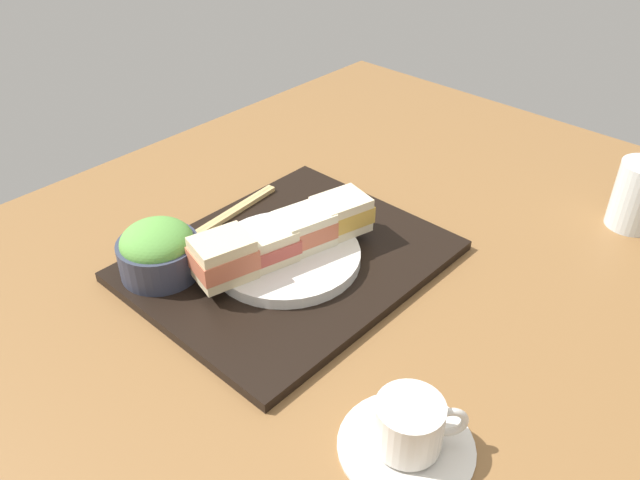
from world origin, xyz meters
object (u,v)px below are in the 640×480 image
sandwich_nearmost (341,214)px  salad_bowl (158,250)px  sandwich_inner_far (265,245)px  drinking_glass (638,195)px  sandwich_plate (286,256)px  coffee_cup (409,431)px  chopsticks_pair (225,217)px  sandwich_farmost (223,258)px  sandwich_inner_near (304,229)px

sandwich_nearmost → salad_bowl: (22.52, -12.63, -0.58)cm
sandwich_inner_far → drinking_glass: 56.58cm
salad_bowl → sandwich_plate: bearing=141.1°
coffee_cup → drinking_glass: drinking_glass is taller
sandwich_inner_far → salad_bowl: 14.27cm
drinking_glass → coffee_cup: bearing=-0.7°
drinking_glass → chopsticks_pair: bearing=-46.7°
sandwich_inner_far → chopsticks_pair: bearing=-107.1°
coffee_cup → chopsticks_pair: bearing=-107.2°
sandwich_farmost → salad_bowl: bearing=-65.7°
sandwich_nearmost → sandwich_plate: bearing=-11.9°
sandwich_inner_far → drinking_glass: drinking_glass is taller
sandwich_farmost → drinking_glass: drinking_glass is taller
salad_bowl → drinking_glass: 70.64cm
salad_bowl → drinking_glass: size_ratio=1.03×
sandwich_inner_near → sandwich_plate: bearing=-11.9°
sandwich_inner_far → sandwich_farmost: (6.19, -1.30, 0.62)cm
sandwich_plate → sandwich_farmost: (9.29, -1.95, 3.74)cm
coffee_cup → sandwich_nearmost: bearing=-127.7°
sandwich_inner_near → sandwich_farmost: size_ratio=0.96×
sandwich_plate → drinking_glass: size_ratio=1.97×
sandwich_inner_near → coffee_cup: sandwich_inner_near is taller
sandwich_nearmost → sandwich_inner_near: sandwich_nearmost is taller
sandwich_plate → sandwich_inner_far: bearing=-11.9°
coffee_cup → drinking_glass: 56.57cm
salad_bowl → chopsticks_pair: (-14.36, -3.70, -3.26)cm
salad_bowl → drinking_glass: (-57.05, 41.66, 0.24)cm
sandwich_nearmost → coffee_cup: 36.02cm
drinking_glass → sandwich_farmost: bearing=-31.8°
chopsticks_pair → sandwich_plate: bearing=85.5°
sandwich_inner_near → sandwich_inner_far: bearing=-11.9°
sandwich_plate → salad_bowl: 17.24cm
sandwich_plate → coffee_cup: bearing=67.3°
sandwich_inner_far → coffee_cup: 32.55cm
sandwich_plate → sandwich_inner_near: (-3.10, 0.65, 3.32)cm
sandwich_inner_near → sandwich_inner_far: size_ratio=0.95×
sandwich_inner_far → drinking_glass: (-46.91, 31.63, -0.08)cm
chopsticks_pair → sandwich_nearmost: bearing=116.6°
chopsticks_pair → sandwich_inner_near: bearing=97.5°
sandwich_inner_near → salad_bowl: bearing=-34.8°
coffee_cup → salad_bowl: bearing=-89.2°
sandwich_plate → salad_bowl: size_ratio=1.91×
sandwich_nearmost → chopsticks_pair: bearing=-63.4°
sandwich_inner_near → salad_bowl: size_ratio=0.79×
sandwich_farmost → drinking_glass: size_ratio=0.85×
sandwich_nearmost → salad_bowl: bearing=-29.3°
sandwich_nearmost → coffee_cup: (21.97, 28.38, -3.06)cm
salad_bowl → coffee_cup: bearing=90.8°
sandwich_inner_far → coffee_cup: bearing=72.8°
sandwich_plate → salad_bowl: (13.24, -10.68, 2.80)cm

